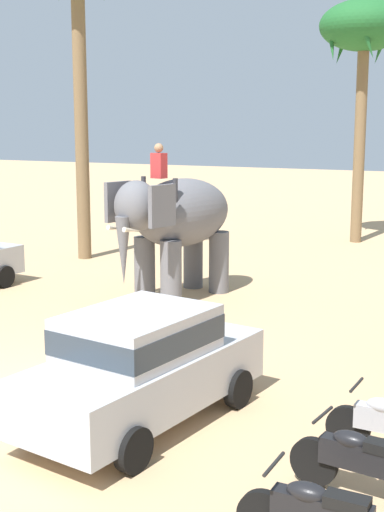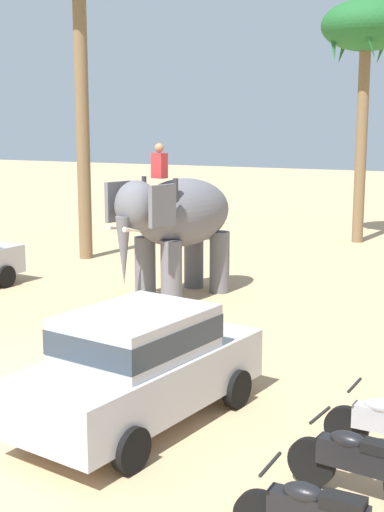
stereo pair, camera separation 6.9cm
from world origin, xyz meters
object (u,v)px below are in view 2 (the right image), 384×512
object	(u,v)px
car_sedan_foreground	(140,362)
elephant_with_mahout	(177,220)
palm_tree_near_hut	(366,33)
motorcycle_second_in_row	(359,462)

from	to	relation	value
car_sedan_foreground	elephant_with_mahout	size ratio (longest dim) A/B	1.06
car_sedan_foreground	palm_tree_near_hut	bearing A→B (deg)	95.57
car_sedan_foreground	palm_tree_near_hut	xyz separation A→B (m)	(-1.73, 17.72, 6.60)
palm_tree_near_hut	motorcycle_second_in_row	bearing A→B (deg)	-74.38
motorcycle_second_in_row	elephant_with_mahout	bearing A→B (deg)	131.81
motorcycle_second_in_row	palm_tree_near_hut	xyz separation A→B (m)	(-5.12, 18.33, 7.06)
elephant_with_mahout	palm_tree_near_hut	world-z (taller)	palm_tree_near_hut
car_sedan_foreground	elephant_with_mahout	bearing A→B (deg)	115.78
elephant_with_mahout	palm_tree_near_hut	bearing A→B (deg)	81.48
car_sedan_foreground	motorcycle_second_in_row	bearing A→B (deg)	-10.19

